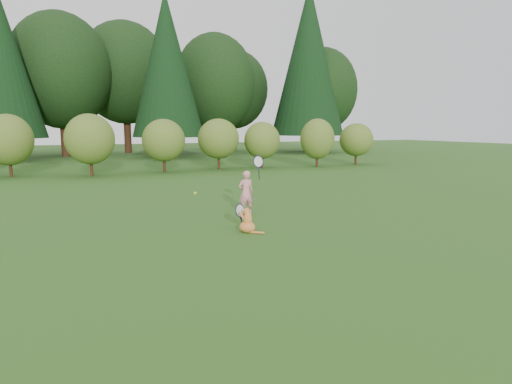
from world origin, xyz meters
name	(u,v)px	position (x,y,z in m)	size (l,w,h in m)	color
ground	(262,229)	(0.00, 0.00, 0.00)	(100.00, 100.00, 0.00)	#2B5217
shrub_row	(154,144)	(0.00, 13.00, 1.40)	(28.00, 3.00, 2.80)	#546D22
woodland_backdrop	(125,48)	(0.00, 23.00, 7.50)	(48.00, 10.00, 15.00)	black
child	(246,191)	(0.31, 1.67, 0.59)	(0.63, 0.39, 1.67)	pink
cat	(247,219)	(-0.38, -0.07, 0.28)	(0.50, 0.75, 0.73)	orange
tennis_ball	(195,193)	(-1.36, 0.43, 0.82)	(0.07, 0.07, 0.07)	#A8CA17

